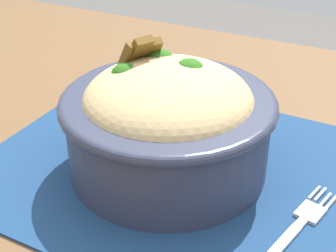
# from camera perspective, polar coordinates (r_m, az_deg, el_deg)

# --- Properties ---
(table) EXTENTS (1.28, 0.78, 0.77)m
(table) POSITION_cam_1_polar(r_m,az_deg,el_deg) (0.59, 2.65, -10.80)
(table) COLOR brown
(table) RESTS_ON ground_plane
(placemat) EXTENTS (0.47, 0.34, 0.00)m
(placemat) POSITION_cam_1_polar(r_m,az_deg,el_deg) (0.52, 4.64, -5.82)
(placemat) COLOR navy
(placemat) RESTS_ON table
(bowl) EXTENTS (0.24, 0.24, 0.13)m
(bowl) POSITION_cam_1_polar(r_m,az_deg,el_deg) (0.50, -0.02, 0.81)
(bowl) COLOR #2D3347
(bowl) RESTS_ON placemat
(fork) EXTENTS (0.04, 0.12, 0.00)m
(fork) POSITION_cam_1_polar(r_m,az_deg,el_deg) (0.47, 14.92, -10.57)
(fork) COLOR #BBBBBB
(fork) RESTS_ON placemat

